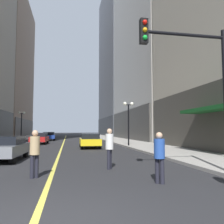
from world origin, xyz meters
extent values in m
plane|color=#262628|center=(0.00, 35.00, 0.00)|extent=(200.00, 200.00, 0.00)
cube|color=#9E9991|center=(-8.25, 35.00, 0.07)|extent=(4.50, 78.00, 0.15)
cube|color=#9E9991|center=(8.25, 35.00, 0.07)|extent=(4.50, 78.00, 0.15)
cube|color=#E5D64C|center=(0.00, 35.00, 0.00)|extent=(0.16, 70.00, 0.01)
cube|color=gray|center=(-16.09, 60.00, 18.27)|extent=(11.19, 26.00, 36.54)
cube|color=#332A23|center=(-10.60, 60.00, 2.19)|extent=(0.50, 24.70, 4.38)
cube|color=#403C35|center=(10.60, 11.00, 2.50)|extent=(0.50, 20.90, 5.00)
cube|color=#A8A399|center=(16.95, 34.50, 22.12)|extent=(12.90, 24.00, 44.24)
cube|color=#3A3935|center=(10.60, 34.50, 2.50)|extent=(0.50, 22.80, 5.00)
cube|color=slate|center=(17.54, 60.00, 21.76)|extent=(14.09, 26.00, 43.52)
cube|color=#212327|center=(10.60, 60.00, 2.50)|extent=(0.50, 24.70, 5.00)
cube|color=#144C1E|center=(9.70, 9.11, 3.00)|extent=(1.60, 6.06, 0.24)
cube|color=slate|center=(-2.84, 9.46, 0.59)|extent=(2.04, 4.18, 0.55)
cube|color=black|center=(-2.83, 9.66, 1.07)|extent=(1.75, 2.36, 0.50)
cylinder|color=black|center=(-2.07, 7.99, 0.32)|extent=(0.24, 0.65, 0.64)
cylinder|color=black|center=(-1.96, 10.87, 0.32)|extent=(0.24, 0.65, 0.64)
cube|color=yellow|center=(2.54, 17.36, 0.59)|extent=(1.85, 4.04, 0.55)
cube|color=black|center=(2.53, 17.16, 1.07)|extent=(1.60, 2.27, 0.50)
cylinder|color=black|center=(1.79, 18.78, 0.32)|extent=(0.23, 0.64, 0.64)
cylinder|color=black|center=(3.33, 18.76, 0.32)|extent=(0.23, 0.64, 0.64)
cylinder|color=black|center=(1.74, 15.97, 0.32)|extent=(0.23, 0.64, 0.64)
cylinder|color=black|center=(3.29, 15.95, 0.32)|extent=(0.23, 0.64, 0.64)
cube|color=#B21919|center=(-2.74, 24.66, 0.59)|extent=(1.85, 4.23, 0.55)
cube|color=black|center=(-2.74, 24.87, 1.07)|extent=(1.59, 2.38, 0.50)
cylinder|color=black|center=(-2.03, 23.17, 0.32)|extent=(0.24, 0.65, 0.64)
cylinder|color=black|center=(-3.53, 23.21, 0.32)|extent=(0.24, 0.65, 0.64)
cylinder|color=black|center=(-1.95, 26.10, 0.32)|extent=(0.24, 0.65, 0.64)
cylinder|color=black|center=(-3.46, 26.14, 0.32)|extent=(0.24, 0.65, 0.64)
cube|color=navy|center=(-2.43, 34.06, 0.59)|extent=(2.04, 4.43, 0.55)
cube|color=black|center=(-2.44, 34.28, 1.07)|extent=(1.77, 2.49, 0.50)
cylinder|color=black|center=(-1.55, 32.55, 0.32)|extent=(0.24, 0.65, 0.64)
cylinder|color=black|center=(-3.25, 32.51, 0.32)|extent=(0.24, 0.65, 0.64)
cylinder|color=black|center=(-1.62, 35.61, 0.32)|extent=(0.24, 0.65, 0.64)
cylinder|color=black|center=(-3.32, 35.57, 0.32)|extent=(0.24, 0.65, 0.64)
cylinder|color=black|center=(2.39, 5.77, 0.42)|extent=(0.14, 0.14, 0.84)
cylinder|color=black|center=(2.30, 5.64, 0.42)|extent=(0.14, 0.14, 0.84)
cylinder|color=silver|center=(2.34, 5.71, 1.17)|extent=(0.47, 0.47, 0.66)
sphere|color=tan|center=(2.34, 5.71, 1.62)|extent=(0.23, 0.23, 0.23)
cylinder|color=black|center=(3.36, 2.81, 0.39)|extent=(0.14, 0.14, 0.78)
cylinder|color=black|center=(3.48, 2.70, 0.39)|extent=(0.14, 0.14, 0.78)
cylinder|color=#234799|center=(3.42, 2.75, 1.08)|extent=(0.48, 0.48, 0.62)
sphere|color=tan|center=(3.42, 2.75, 1.50)|extent=(0.21, 0.21, 0.21)
cylinder|color=black|center=(-0.63, 4.30, 0.40)|extent=(0.14, 0.14, 0.81)
cylinder|color=black|center=(-0.49, 4.38, 0.40)|extent=(0.14, 0.14, 0.81)
cylinder|color=tan|center=(-0.56, 4.34, 1.13)|extent=(0.46, 0.46, 0.64)
sphere|color=tan|center=(-0.56, 4.34, 1.56)|extent=(0.22, 0.22, 0.22)
cylinder|color=black|center=(4.80, 3.51, 5.20)|extent=(3.20, 0.12, 0.12)
cube|color=black|center=(3.20, 3.51, 5.20)|extent=(0.28, 0.24, 0.90)
sphere|color=red|center=(3.20, 3.37, 5.48)|extent=(0.17, 0.17, 0.17)
sphere|color=orange|center=(3.20, 3.37, 5.20)|extent=(0.17, 0.17, 0.17)
sphere|color=green|center=(3.20, 3.37, 4.92)|extent=(0.17, 0.17, 0.17)
cylinder|color=black|center=(-6.40, 33.02, 2.10)|extent=(0.14, 0.14, 4.20)
cylinder|color=black|center=(-6.40, 33.02, 4.15)|extent=(0.80, 0.06, 0.06)
sphere|color=white|center=(-6.75, 33.02, 4.25)|extent=(0.36, 0.36, 0.36)
sphere|color=white|center=(-6.05, 33.02, 4.25)|extent=(0.36, 0.36, 0.36)
cylinder|color=black|center=(6.40, 18.02, 2.10)|extent=(0.14, 0.14, 4.20)
cylinder|color=black|center=(6.40, 18.02, 4.15)|extent=(0.80, 0.06, 0.06)
sphere|color=white|center=(6.05, 18.02, 4.25)|extent=(0.36, 0.36, 0.36)
sphere|color=white|center=(6.75, 18.02, 4.25)|extent=(0.36, 0.36, 0.36)
cylinder|color=red|center=(6.90, 11.50, 0.40)|extent=(0.28, 0.28, 0.80)
camera|label=1|loc=(0.59, -4.29, 1.68)|focal=37.55mm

